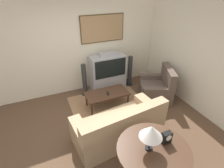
# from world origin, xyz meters

# --- Properties ---
(ground_plane) EXTENTS (12.00, 12.00, 0.00)m
(ground_plane) POSITION_xyz_m (0.00, 0.00, 0.00)
(ground_plane) COLOR brown
(wall_back) EXTENTS (12.00, 0.10, 2.70)m
(wall_back) POSITION_xyz_m (0.02, 2.13, 1.36)
(wall_back) COLOR beige
(wall_back) RESTS_ON ground_plane
(wall_right) EXTENTS (0.06, 12.00, 2.70)m
(wall_right) POSITION_xyz_m (2.63, 0.00, 1.35)
(wall_right) COLOR beige
(wall_right) RESTS_ON ground_plane
(area_rug) EXTENTS (1.98, 1.66, 0.01)m
(area_rug) POSITION_xyz_m (0.56, 0.91, 0.01)
(area_rug) COLOR #99704C
(area_rug) RESTS_ON ground_plane
(tv) EXTENTS (1.04, 0.48, 1.20)m
(tv) POSITION_xyz_m (0.87, 1.74, 0.57)
(tv) COLOR #9E9EA3
(tv) RESTS_ON ground_plane
(couch) EXTENTS (1.93, 1.02, 0.89)m
(couch) POSITION_xyz_m (0.32, -0.23, 0.32)
(couch) COLOR tan
(couch) RESTS_ON ground_plane
(armchair) EXTENTS (1.12, 1.18, 0.94)m
(armchair) POSITION_xyz_m (1.96, 0.72, 0.31)
(armchair) COLOR brown
(armchair) RESTS_ON ground_plane
(coffee_table) EXTENTS (1.11, 0.57, 0.43)m
(coffee_table) POSITION_xyz_m (0.50, 0.92, 0.38)
(coffee_table) COLOR #472D1E
(coffee_table) RESTS_ON ground_plane
(console_table) EXTENTS (1.11, 1.11, 0.80)m
(console_table) POSITION_xyz_m (0.36, -1.29, 0.73)
(console_table) COLOR #472D1E
(console_table) RESTS_ON ground_plane
(table_lamp) EXTENTS (0.33, 0.33, 0.45)m
(table_lamp) POSITION_xyz_m (0.29, -1.25, 1.14)
(table_lamp) COLOR black
(table_lamp) RESTS_ON console_table
(mantel_clock) EXTENTS (0.15, 0.10, 0.20)m
(mantel_clock) POSITION_xyz_m (0.60, -1.26, 0.90)
(mantel_clock) COLOR black
(mantel_clock) RESTS_ON console_table
(remote) EXTENTS (0.08, 0.17, 0.02)m
(remote) POSITION_xyz_m (0.51, 0.87, 0.44)
(remote) COLOR black
(remote) RESTS_ON coffee_table
(speaker_tower_left) EXTENTS (0.23, 0.23, 0.99)m
(speaker_tower_left) POSITION_xyz_m (0.13, 1.70, 0.47)
(speaker_tower_left) COLOR black
(speaker_tower_left) RESTS_ON ground_plane
(speaker_tower_right) EXTENTS (0.23, 0.23, 0.99)m
(speaker_tower_right) POSITION_xyz_m (1.61, 1.70, 0.47)
(speaker_tower_right) COLOR black
(speaker_tower_right) RESTS_ON ground_plane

